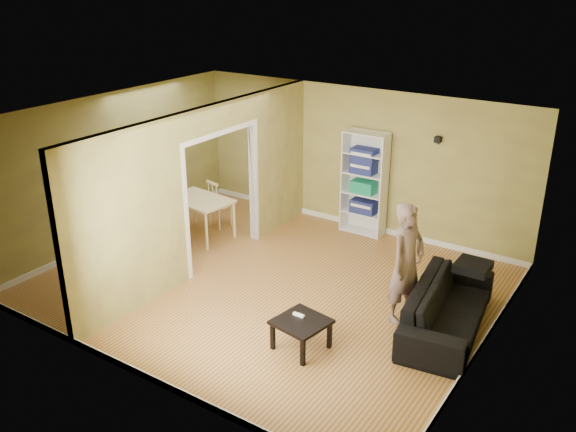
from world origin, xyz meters
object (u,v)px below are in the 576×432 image
Objects in this scene: person at (407,253)px; bookshelf at (366,183)px; chair_left at (163,205)px; chair_near at (177,223)px; dining_table at (199,203)px; chair_far at (220,203)px; coffee_table at (301,325)px; sofa at (449,301)px.

bookshelf is at bearing 49.92° from person.
chair_left is 0.93× the size of chair_near.
chair_near reaches higher than chair_left.
chair_far is (0.00, 0.57, -0.18)m from dining_table.
person is 2.28× the size of chair_left.
chair_far reaches higher than coffee_table.
chair_far is (-0.02, 1.18, -0.02)m from chair_near.
sofa is 2.02m from coffee_table.
chair_left reaches higher than sofa.
dining_table is (-4.78, 0.51, 0.22)m from sofa.
sofa is 4.77m from chair_near.
bookshelf is at bearing 105.34° from coffee_table.
coffee_table is (-0.78, -1.38, -0.65)m from person.
sofa is 1.12× the size of person.
dining_table is 0.63m from chair_near.
coffee_table is at bearing 0.08° from chair_near.
chair_near is (-2.34, -2.42, -0.47)m from bookshelf.
person reaches higher than coffee_table.
chair_near is at bearing -88.25° from dining_table.
bookshelf is 2.00× the size of chair_near.
bookshelf is 3.41m from chair_near.
bookshelf reaches higher than sofa.
sofa is at bearing 179.07° from chair_far.
sofa is 2.54× the size of chair_left.
bookshelf is at bearing 130.61° from chair_left.
chair_far is (-4.19, 1.17, -0.54)m from person.
chair_far reaches higher than chair_left.
person is at bearing 22.29° from chair_near.
chair_far is at bearing 143.12° from coffee_table.
person is 1.06× the size of bookshelf.
chair_near is (0.84, -0.54, 0.03)m from chair_left.
chair_left is at bearing 96.84° from person.
chair_left is (-4.23, 1.91, 0.09)m from coffee_table.
bookshelf reaches higher than chair_left.
coffee_table is 0.67× the size of chair_far.
person reaches higher than dining_table.
bookshelf reaches higher than dining_table.
bookshelf is 2.15× the size of chair_left.
person is at bearing 60.47° from coffee_table.
dining_table is 0.85m from chair_left.
coffee_table is at bearing -30.20° from dining_table.
sofa is 4.90m from chair_far.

